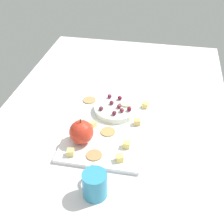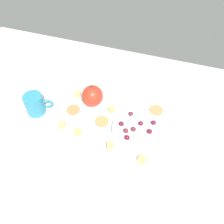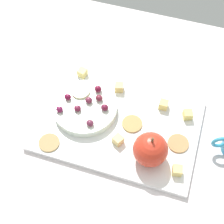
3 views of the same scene
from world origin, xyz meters
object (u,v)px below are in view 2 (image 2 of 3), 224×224
Objects in this scene: apple_whole at (92,96)px; cheese_cube_1 at (112,109)px; cracker_2 at (102,122)px; grape_3 at (141,123)px; grape_7 at (127,138)px; cheese_cube_3 at (78,94)px; grape_5 at (154,123)px; cheese_cube_5 at (62,125)px; cheese_cube_2 at (110,146)px; grape_1 at (121,124)px; grape_2 at (126,131)px; grape_6 at (150,131)px; platter at (111,124)px; grape_0 at (131,114)px; cup at (35,104)px; cheese_cube_4 at (142,160)px; cracker_0 at (156,110)px; cheese_cube_0 at (78,132)px; cracker_1 at (73,110)px; apple_slice_0 at (141,138)px; serving_dish at (136,130)px.

apple_whole is 3.72× the size of cheese_cube_1.
apple_whole reaches higher than cracker_2.
grape_3 is 1.00× the size of grape_7.
grape_5 is at bearing -11.47° from cheese_cube_3.
grape_7 is (22.53, 0.49, 1.86)cm from cheese_cube_5.
cheese_cube_2 is 10.77cm from cracker_2.
grape_1 is 5.75cm from grape_7.
grape_2 is 1.00× the size of grape_7.
grape_3 is at bearing -16.36° from cheese_cube_3.
cheese_cube_1 is 1.00× the size of cheese_cube_5.
grape_5 is 1.00× the size of grape_6.
grape_1 is at bearing 82.03° from cheese_cube_2.
grape_6 reaches higher than platter.
cup reaches higher than grape_0.
grape_2 is at bearing -2.70° from cup.
cracker_2 is 2.78× the size of grape_6.
cheese_cube_4 reaches higher than cracker_0.
cheese_cube_1 is (7.77, 12.71, 0.00)cm from cheese_cube_0.
cracker_0 is 1.00× the size of cracker_2.
cheese_cube_5 is at bearing -163.14° from grape_5.
cheese_cube_5 is 33.50cm from cracker_0.
apple_whole is 4.40× the size of grape_7.
cheese_cube_1 and cheese_cube_3 have the same top height.
cracker_0 is 1.00× the size of cracker_1.
grape_5 is at bearing -9.78° from grape_0.
cracker_1 is (-28.09, 12.49, -0.83)cm from cheese_cube_4.
cheese_cube_2 is 13.38cm from grape_6.
grape_5 reaches higher than cracker_1.
grape_2 reaches higher than apple_slice_0.
grape_6 is (10.65, 7.88, 1.82)cm from cheese_cube_2.
cheese_cube_2 is 9.93cm from apple_slice_0.
cheese_cube_1 is at bearing 105.95° from cheese_cube_2.
grape_6 reaches higher than cheese_cube_4.
grape_2 is 1.00× the size of grape_3.
cracker_2 is at bearing 3.43° from cup.
apple_whole is at bearing 168.82° from grape_0.
grape_1 is 1.00× the size of grape_6.
cheese_cube_2 reaches higher than cracker_1.
grape_1 is at bearing 25.78° from cheese_cube_0.
cheese_cube_4 is (10.56, -1.68, 0.00)cm from cheese_cube_2.
apple_whole is 10.04cm from cracker_2.
cheese_cube_2 is 13.67cm from grape_0.
cup is (-27.56, -1.88, 3.19)cm from platter.
apple_slice_0 is (20.43, 3.12, 1.34)cm from cheese_cube_0.
cheese_cube_5 is (-6.20, 1.09, 0.00)cm from cheese_cube_0.
grape_7 reaches higher than serving_dish.
apple_slice_0 is 38.90cm from cup.
grape_3 is (3.93, 4.39, -0.04)cm from grape_2.
cheese_cube_4 is 1.18× the size of grape_5.
grape_7 is (1.36, -9.79, 0.11)cm from grape_0.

